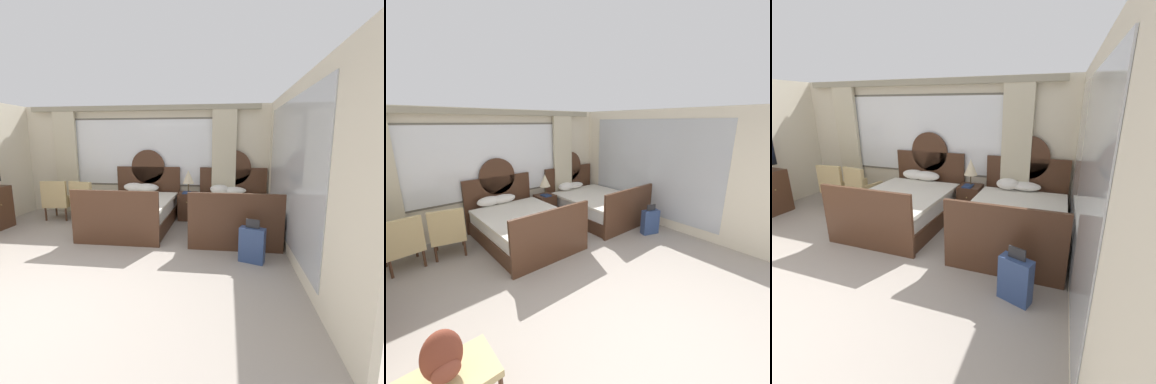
{
  "view_description": "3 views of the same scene",
  "coord_description": "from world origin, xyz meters",
  "views": [
    {
      "loc": [
        2.06,
        -2.38,
        1.82
      ],
      "look_at": [
        1.47,
        2.35,
        0.95
      ],
      "focal_mm": 25.65,
      "sensor_mm": 36.0,
      "label": 1
    },
    {
      "loc": [
        -2.13,
        -1.25,
        2.41
      ],
      "look_at": [
        1.14,
        2.57,
        1.01
      ],
      "focal_mm": 23.52,
      "sensor_mm": 36.0,
      "label": 2
    },
    {
      "loc": [
        2.82,
        -1.01,
        2.15
      ],
      "look_at": [
        1.46,
        2.75,
        0.89
      ],
      "focal_mm": 25.35,
      "sensor_mm": 36.0,
      "label": 3
    }
  ],
  "objects": [
    {
      "name": "suitcase_on_floor",
      "position": [
        2.47,
        1.66,
        0.28
      ],
      "size": [
        0.41,
        0.28,
        0.68
      ],
      "color": "navy",
      "rests_on": "ground_plane"
    },
    {
      "name": "wall_right_mirror",
      "position": [
        3.1,
        1.89,
        1.35
      ],
      "size": [
        0.08,
        4.92,
        2.7
      ],
      "color": "beige",
      "rests_on": "ground_plane"
    },
    {
      "name": "bed_near_mirror",
      "position": [
        2.22,
        3.2,
        0.36
      ],
      "size": [
        1.59,
        2.23,
        1.63
      ],
      "color": "#472B1C",
      "rests_on": "ground_plane"
    },
    {
      "name": "table_lamp_on_nightstand",
      "position": [
        1.19,
        3.89,
        1.02
      ],
      "size": [
        0.27,
        0.27,
        0.54
      ],
      "color": "brown",
      "rests_on": "nightstand_between_beds"
    },
    {
      "name": "wall_back_window",
      "position": [
        0.0,
        4.32,
        1.42
      ],
      "size": [
        6.14,
        0.22,
        2.7
      ],
      "color": "beige",
      "rests_on": "ground_plane"
    },
    {
      "name": "armchair_by_window_left",
      "position": [
        -1.18,
        3.53,
        0.48
      ],
      "size": [
        0.68,
        0.68,
        0.94
      ],
      "color": "tan",
      "rests_on": "ground_plane"
    },
    {
      "name": "book_on_nightstand",
      "position": [
        1.16,
        3.82,
        0.66
      ],
      "size": [
        0.18,
        0.26,
        0.03
      ],
      "color": "navy",
      "rests_on": "nightstand_between_beds"
    },
    {
      "name": "bed_near_window",
      "position": [
        0.13,
        3.2,
        0.36
      ],
      "size": [
        1.59,
        2.23,
        1.63
      ],
      "color": "#472B1C",
      "rests_on": "ground_plane"
    },
    {
      "name": "armchair_by_window_centre",
      "position": [
        -1.88,
        3.53,
        0.48
      ],
      "size": [
        0.63,
        0.63,
        0.94
      ],
      "color": "tan",
      "rests_on": "ground_plane"
    },
    {
      "name": "nightstand_between_beds",
      "position": [
        1.18,
        3.9,
        0.32
      ],
      "size": [
        0.44,
        0.47,
        0.64
      ],
      "color": "#472B1C",
      "rests_on": "ground_plane"
    }
  ]
}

